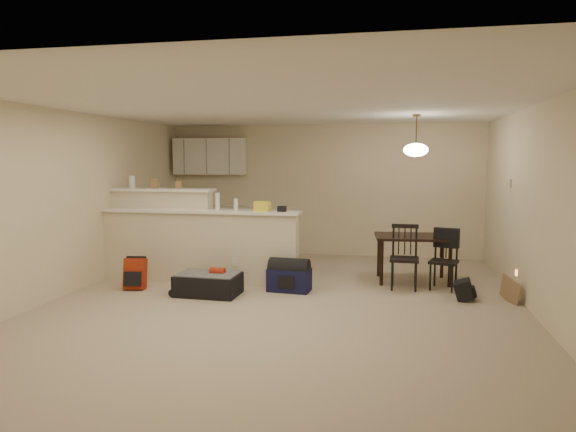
% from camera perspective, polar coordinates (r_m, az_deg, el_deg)
% --- Properties ---
extents(room, '(7.00, 7.02, 2.50)m').
position_cam_1_polar(room, '(6.47, -0.36, 1.08)').
color(room, tan).
rests_on(room, ground).
extents(breakfast_bar, '(3.08, 0.58, 1.39)m').
position_cam_1_polar(breakfast_bar, '(8.00, -11.32, -2.67)').
color(breakfast_bar, beige).
rests_on(breakfast_bar, ground).
extents(upper_cabinets, '(1.40, 0.34, 0.70)m').
position_cam_1_polar(upper_cabinets, '(10.25, -8.70, 6.56)').
color(upper_cabinets, white).
rests_on(upper_cabinets, room).
extents(kitchen_counter, '(1.80, 0.60, 0.90)m').
position_cam_1_polar(kitchen_counter, '(10.15, -7.76, -1.63)').
color(kitchen_counter, white).
rests_on(kitchen_counter, ground).
extents(thermostat, '(0.02, 0.12, 0.12)m').
position_cam_1_polar(thermostat, '(8.04, 23.44, 3.36)').
color(thermostat, beige).
rests_on(thermostat, room).
extents(jar, '(0.10, 0.10, 0.20)m').
position_cam_1_polar(jar, '(8.45, -16.94, 3.65)').
color(jar, silver).
rests_on(jar, breakfast_bar).
extents(cereal_box, '(0.10, 0.07, 0.16)m').
position_cam_1_polar(cereal_box, '(8.27, -14.57, 3.54)').
color(cereal_box, '#8F6C49').
rests_on(cereal_box, breakfast_bar).
extents(small_box, '(0.08, 0.06, 0.12)m').
position_cam_1_polar(small_box, '(8.11, -12.06, 3.41)').
color(small_box, '#8F6C49').
rests_on(small_box, breakfast_bar).
extents(bottle_a, '(0.07, 0.07, 0.26)m').
position_cam_1_polar(bottle_a, '(7.66, -7.84, 1.60)').
color(bottle_a, silver).
rests_on(bottle_a, breakfast_bar).
extents(bottle_b, '(0.06, 0.06, 0.18)m').
position_cam_1_polar(bottle_b, '(7.58, -5.82, 1.27)').
color(bottle_b, silver).
rests_on(bottle_b, breakfast_bar).
extents(bag_lump, '(0.22, 0.18, 0.14)m').
position_cam_1_polar(bag_lump, '(7.47, -2.89, 1.07)').
color(bag_lump, '#8F6C49').
rests_on(bag_lump, breakfast_bar).
extents(pouch, '(0.12, 0.10, 0.08)m').
position_cam_1_polar(pouch, '(7.40, -0.69, 0.80)').
color(pouch, '#8F6C49').
rests_on(pouch, breakfast_bar).
extents(dining_table, '(1.19, 0.85, 0.70)m').
position_cam_1_polar(dining_table, '(7.95, 13.75, -2.73)').
color(dining_table, black).
rests_on(dining_table, ground).
extents(pendant_lamp, '(0.36, 0.36, 0.62)m').
position_cam_1_polar(pendant_lamp, '(7.85, 14.01, 7.21)').
color(pendant_lamp, brown).
rests_on(pendant_lamp, room).
extents(dining_chair_near, '(0.41, 0.39, 0.91)m').
position_cam_1_polar(dining_chair_near, '(7.49, 12.80, -4.50)').
color(dining_chair_near, black).
rests_on(dining_chair_near, ground).
extents(dining_chair_far, '(0.46, 0.44, 0.85)m').
position_cam_1_polar(dining_chair_far, '(7.60, 16.92, -4.72)').
color(dining_chair_far, black).
rests_on(dining_chair_far, ground).
extents(suitcase, '(0.86, 0.57, 0.28)m').
position_cam_1_polar(suitcase, '(7.14, -8.85, -7.52)').
color(suitcase, black).
rests_on(suitcase, ground).
extents(red_backpack, '(0.32, 0.23, 0.44)m').
position_cam_1_polar(red_backpack, '(7.67, -16.61, -6.17)').
color(red_backpack, '#A02812').
rests_on(red_backpack, ground).
extents(navy_duffel, '(0.61, 0.37, 0.32)m').
position_cam_1_polar(navy_duffel, '(7.25, 0.14, -7.10)').
color(navy_duffel, '#12143B').
rests_on(navy_duffel, ground).
extents(black_daypack, '(0.25, 0.32, 0.26)m').
position_cam_1_polar(black_daypack, '(7.19, 18.96, -7.82)').
color(black_daypack, black).
rests_on(black_daypack, ground).
extents(cardboard_sheet, '(0.15, 0.39, 0.31)m').
position_cam_1_polar(cardboard_sheet, '(7.28, 23.46, -7.61)').
color(cardboard_sheet, '#8F6C49').
rests_on(cardboard_sheet, ground).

